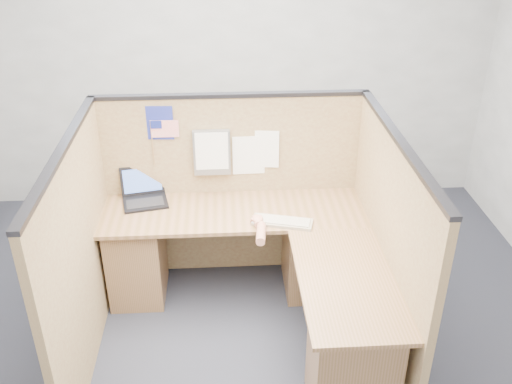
{
  "coord_description": "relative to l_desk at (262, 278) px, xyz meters",
  "views": [
    {
      "loc": [
        -0.06,
        -2.98,
        2.89
      ],
      "look_at": [
        0.16,
        0.5,
        0.98
      ],
      "focal_mm": 40.0,
      "sensor_mm": 36.0,
      "label": 1
    }
  ],
  "objects": [
    {
      "name": "paper_left",
      "position": [
        0.06,
        0.68,
        0.7
      ],
      "size": [
        0.24,
        0.03,
        0.3
      ],
      "primitive_type": "cube",
      "rotation": [
        0.0,
        0.0,
        -0.13
      ],
      "color": "white",
      "rests_on": "cubicle_partitions"
    },
    {
      "name": "keyboard",
      "position": [
        0.16,
        0.19,
        0.35
      ],
      "size": [
        0.45,
        0.25,
        0.03
      ],
      "rotation": [
        0.0,
        0.0,
        -0.26
      ],
      "color": "gray",
      "rests_on": "l_desk"
    },
    {
      "name": "paper_right",
      "position": [
        -0.05,
        0.68,
        0.65
      ],
      "size": [
        0.25,
        0.01,
        0.31
      ],
      "primitive_type": "cube",
      "rotation": [
        0.0,
        0.0,
        0.02
      ],
      "color": "white",
      "rests_on": "cubicle_partitions"
    },
    {
      "name": "cubicle_partitions",
      "position": [
        -0.18,
        0.14,
        0.38
      ],
      "size": [
        2.06,
        1.83,
        1.53
      ],
      "color": "brown",
      "rests_on": "floor"
    },
    {
      "name": "laptop",
      "position": [
        -0.85,
        0.6,
        0.4
      ],
      "size": [
        0.37,
        0.37,
        0.24
      ],
      "rotation": [
        0.0,
        0.0,
        0.2
      ],
      "color": "black",
      "rests_on": "l_desk"
    },
    {
      "name": "file_holder",
      "position": [
        -0.33,
        0.66,
        0.69
      ],
      "size": [
        0.28,
        0.05,
        0.36
      ],
      "color": "slate",
      "rests_on": "cubicle_partitions"
    },
    {
      "name": "mouse",
      "position": [
        -0.02,
        0.2,
        0.36
      ],
      "size": [
        0.11,
        0.08,
        0.04
      ],
      "primitive_type": "ellipsoid",
      "rotation": [
        0.0,
        0.0,
        0.3
      ],
      "color": "#BABABE",
      "rests_on": "l_desk"
    },
    {
      "name": "american_flag",
      "position": [
        -0.69,
        0.67,
        0.88
      ],
      "size": [
        0.21,
        0.01,
        0.36
      ],
      "color": "olive",
      "rests_on": "cubicle_partitions"
    },
    {
      "name": "blue_poster",
      "position": [
        -0.7,
        0.68,
        0.93
      ],
      "size": [
        0.2,
        0.01,
        0.26
      ],
      "primitive_type": "cube",
      "rotation": [
        0.0,
        0.0,
        -0.05
      ],
      "color": "navy",
      "rests_on": "cubicle_partitions"
    },
    {
      "name": "floor",
      "position": [
        -0.18,
        -0.29,
        -0.39
      ],
      "size": [
        5.0,
        5.0,
        0.0
      ],
      "primitive_type": "plane",
      "color": "black",
      "rests_on": "ground"
    },
    {
      "name": "hand_forearm",
      "position": [
        -0.01,
        0.07,
        0.37
      ],
      "size": [
        0.1,
        0.34,
        0.07
      ],
      "color": "tan",
      "rests_on": "l_desk"
    },
    {
      "name": "wall_back",
      "position": [
        -0.18,
        1.96,
        1.01
      ],
      "size": [
        5.0,
        0.0,
        5.0
      ],
      "primitive_type": "plane",
      "rotation": [
        1.57,
        0.0,
        0.0
      ],
      "color": "#939698",
      "rests_on": "floor"
    },
    {
      "name": "l_desk",
      "position": [
        0.0,
        0.0,
        0.0
      ],
      "size": [
        1.95,
        1.75,
        0.73
      ],
      "color": "brown",
      "rests_on": "floor"
    }
  ]
}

